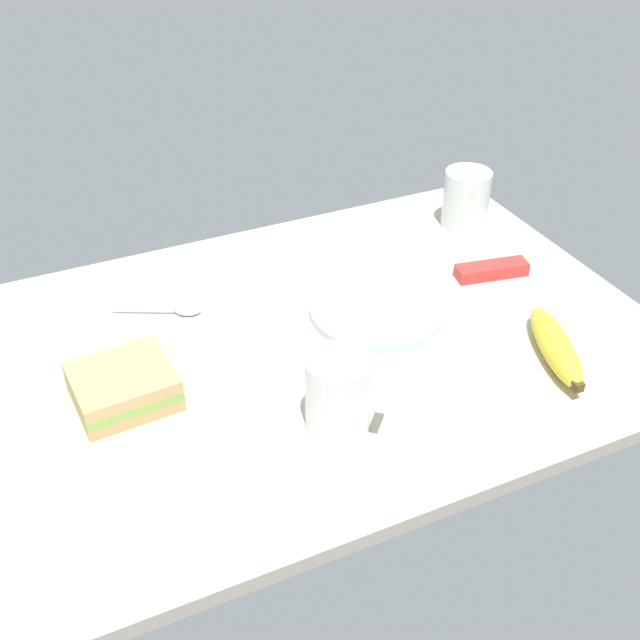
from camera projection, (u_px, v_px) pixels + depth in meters
tabletop at (320, 344)px, 106.20cm from camera, size 90.00×64.00×2.00cm
plate_of_food at (376, 310)px, 109.89cm from camera, size 18.72×18.72×1.20cm
coffee_mug_black at (339, 392)px, 89.20cm from camera, size 9.21×8.96×9.42cm
sandwich_main at (123, 386)px, 94.10cm from camera, size 12.36×11.27×4.40cm
glass_of_milk at (466, 201)px, 128.97cm from camera, size 7.60×7.60×9.53cm
banana at (556, 346)px, 100.90cm from camera, size 9.27×17.11×3.89cm
spoon at (171, 311)px, 110.21cm from camera, size 11.82×6.79×0.80cm
snack_bar at (492, 270)px, 117.80cm from camera, size 11.40×5.04×2.00cm
paper_napkin at (140, 505)px, 81.74cm from camera, size 17.08×17.08×0.30cm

